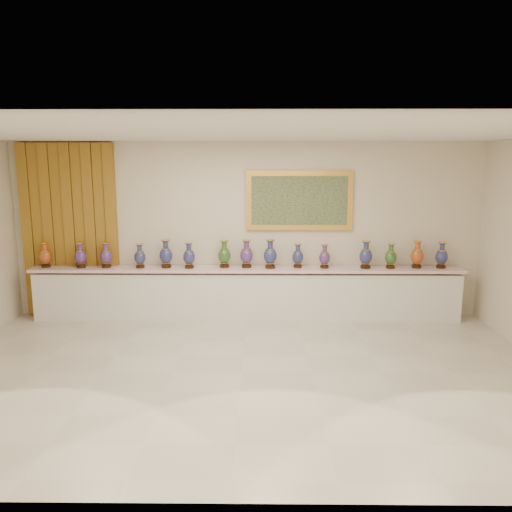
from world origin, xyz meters
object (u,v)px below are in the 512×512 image
Objects in this scene: counter at (247,294)px; vase_1 at (81,257)px; vase_0 at (45,256)px; vase_2 at (106,256)px.

counter is 2.88m from vase_1.
vase_2 is (1.04, -0.01, 0.00)m from vase_0.
vase_1 is at bearing -3.22° from vase_0.
vase_0 is at bearing -179.76° from counter.
counter is 16.99× the size of vase_2.
vase_0 and vase_1 have the same top height.
vase_1 is at bearing -179.00° from counter.
vase_1 is 0.99× the size of vase_2.
vase_0 is 0.61m from vase_1.
vase_0 is 1.04m from vase_2.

